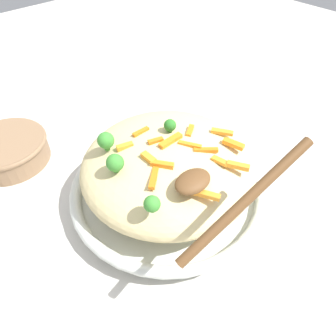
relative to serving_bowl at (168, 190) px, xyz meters
The scene contains 24 objects.
ground_plane 0.02m from the serving_bowl, ahead, with size 2.40×2.40×0.00m, color beige.
serving_bowl is the anchor object (origin of this frame).
pasta_mound 0.06m from the serving_bowl, ahead, with size 0.29×0.29×0.10m, color #DBC689.
carrot_piece_0 0.13m from the serving_bowl, 148.73° to the right, with size 0.04×0.01×0.01m, color orange.
carrot_piece_1 0.12m from the serving_bowl, 48.42° to the right, with size 0.04×0.01×0.01m, color orange.
carrot_piece_2 0.15m from the serving_bowl, 66.34° to the right, with size 0.03×0.01×0.01m, color orange.
carrot_piece_3 0.15m from the serving_bowl, 105.15° to the right, with size 0.04×0.01×0.01m, color orange.
carrot_piece_4 0.12m from the serving_bowl, 142.65° to the right, with size 0.03×0.01×0.01m, color orange.
carrot_piece_5 0.15m from the serving_bowl, 40.01° to the right, with size 0.03×0.01×0.01m, color orange.
carrot_piece_6 0.11m from the serving_bowl, 34.32° to the right, with size 0.04×0.01×0.01m, color orange.
carrot_piece_7 0.14m from the serving_bowl, 20.57° to the right, with size 0.04×0.01×0.01m, color orange.
carrot_piece_8 0.12m from the serving_bowl, 55.08° to the right, with size 0.04×0.01×0.01m, color orange.
carrot_piece_9 0.14m from the serving_bowl, 66.17° to the right, with size 0.03×0.01×0.01m, color orange.
carrot_piece_10 0.12m from the serving_bowl, behind, with size 0.03×0.01×0.01m, color orange.
carrot_piece_11 0.12m from the serving_bowl, 102.09° to the left, with size 0.03×0.01×0.01m, color orange.
carrot_piece_12 0.11m from the serving_bowl, 123.47° to the left, with size 0.02×0.01×0.01m, color orange.
carrot_piece_13 0.13m from the serving_bowl, 139.89° to the left, with size 0.03×0.01×0.01m, color orange.
carrot_piece_14 0.12m from the serving_bowl, ahead, with size 0.03×0.01×0.01m, color orange.
broccoli_floret_0 0.15m from the serving_bowl, behind, with size 0.03×0.03×0.03m.
broccoli_floret_1 0.13m from the serving_bowl, 41.98° to the left, with size 0.02×0.02×0.02m.
broccoli_floret_2 0.17m from the serving_bowl, 141.68° to the right, with size 0.02×0.02×0.03m.
broccoli_floret_3 0.15m from the serving_bowl, 140.35° to the left, with size 0.03×0.03×0.03m.
serving_spoon 0.18m from the serving_bowl, 107.31° to the right, with size 0.18×0.12×0.10m.
companion_bowl 0.34m from the serving_bowl, 119.60° to the left, with size 0.16×0.16×0.05m.
Camera 1 is at (-0.25, -0.27, 0.45)m, focal length 33.10 mm.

